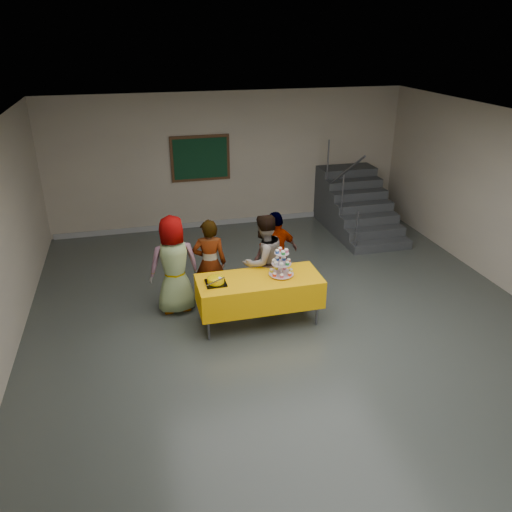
{
  "coord_description": "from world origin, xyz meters",
  "views": [
    {
      "loc": [
        -2.14,
        -5.81,
        4.21
      ],
      "look_at": [
        -0.45,
        0.85,
        1.05
      ],
      "focal_mm": 35.0,
      "sensor_mm": 36.0,
      "label": 1
    }
  ],
  "objects_px": {
    "bake_table": "(259,291)",
    "staircase": "(354,206)",
    "schoolchild_a": "(174,265)",
    "schoolchild_d": "(276,255)",
    "schoolchild_b": "(210,263)",
    "schoolchild_c": "(263,261)",
    "noticeboard": "(200,158)",
    "cupcake_stand": "(281,265)",
    "bear_cake": "(216,280)"
  },
  "relations": [
    {
      "from": "staircase",
      "to": "schoolchild_d",
      "type": "bearing_deg",
      "value": -134.7
    },
    {
      "from": "bake_table",
      "to": "cupcake_stand",
      "type": "distance_m",
      "value": 0.52
    },
    {
      "from": "schoolchild_b",
      "to": "staircase",
      "type": "relative_size",
      "value": 0.63
    },
    {
      "from": "cupcake_stand",
      "to": "schoolchild_b",
      "type": "xyz_separation_m",
      "value": [
        -0.98,
        0.73,
        -0.2
      ]
    },
    {
      "from": "schoolchild_c",
      "to": "staircase",
      "type": "distance_m",
      "value": 4.16
    },
    {
      "from": "bake_table",
      "to": "schoolchild_d",
      "type": "bearing_deg",
      "value": 58.04
    },
    {
      "from": "schoolchild_a",
      "to": "schoolchild_c",
      "type": "height_order",
      "value": "schoolchild_a"
    },
    {
      "from": "schoolchild_c",
      "to": "staircase",
      "type": "bearing_deg",
      "value": -158.23
    },
    {
      "from": "schoolchild_a",
      "to": "schoolchild_b",
      "type": "relative_size",
      "value": 1.08
    },
    {
      "from": "bear_cake",
      "to": "staircase",
      "type": "distance_m",
      "value": 5.18
    },
    {
      "from": "cupcake_stand",
      "to": "schoolchild_a",
      "type": "xyz_separation_m",
      "value": [
        -1.55,
        0.69,
        -0.14
      ]
    },
    {
      "from": "schoolchild_a",
      "to": "schoolchild_d",
      "type": "relative_size",
      "value": 1.07
    },
    {
      "from": "schoolchild_b",
      "to": "schoolchild_d",
      "type": "bearing_deg",
      "value": -169.27
    },
    {
      "from": "bear_cake",
      "to": "schoolchild_d",
      "type": "relative_size",
      "value": 0.24
    },
    {
      "from": "cupcake_stand",
      "to": "schoolchild_c",
      "type": "xyz_separation_m",
      "value": [
        -0.14,
        0.53,
        -0.16
      ]
    },
    {
      "from": "schoolchild_b",
      "to": "schoolchild_c",
      "type": "relative_size",
      "value": 0.96
    },
    {
      "from": "bear_cake",
      "to": "schoolchild_d",
      "type": "height_order",
      "value": "schoolchild_d"
    },
    {
      "from": "schoolchild_d",
      "to": "noticeboard",
      "type": "height_order",
      "value": "noticeboard"
    },
    {
      "from": "schoolchild_a",
      "to": "schoolchild_d",
      "type": "xyz_separation_m",
      "value": [
        1.7,
        0.09,
        -0.05
      ]
    },
    {
      "from": "noticeboard",
      "to": "schoolchild_a",
      "type": "bearing_deg",
      "value": -105.34
    },
    {
      "from": "schoolchild_a",
      "to": "schoolchild_d",
      "type": "distance_m",
      "value": 1.7
    },
    {
      "from": "schoolchild_c",
      "to": "cupcake_stand",
      "type": "bearing_deg",
      "value": 81.3
    },
    {
      "from": "schoolchild_c",
      "to": "noticeboard",
      "type": "height_order",
      "value": "noticeboard"
    },
    {
      "from": "schoolchild_a",
      "to": "schoolchild_c",
      "type": "xyz_separation_m",
      "value": [
        1.42,
        -0.15,
        -0.02
      ]
    },
    {
      "from": "cupcake_stand",
      "to": "bear_cake",
      "type": "bearing_deg",
      "value": -178.93
    },
    {
      "from": "bake_table",
      "to": "schoolchild_b",
      "type": "height_order",
      "value": "schoolchild_b"
    },
    {
      "from": "staircase",
      "to": "noticeboard",
      "type": "bearing_deg",
      "value": 166.04
    },
    {
      "from": "staircase",
      "to": "bake_table",
      "type": "bearing_deg",
      "value": -132.19
    },
    {
      "from": "cupcake_stand",
      "to": "staircase",
      "type": "distance_m",
      "value": 4.48
    },
    {
      "from": "cupcake_stand",
      "to": "schoolchild_d",
      "type": "bearing_deg",
      "value": 79.45
    },
    {
      "from": "schoolchild_c",
      "to": "bake_table",
      "type": "bearing_deg",
      "value": 45.65
    },
    {
      "from": "bear_cake",
      "to": "staircase",
      "type": "xyz_separation_m",
      "value": [
        3.81,
        3.48,
        -0.34
      ]
    },
    {
      "from": "schoolchild_d",
      "to": "staircase",
      "type": "xyz_separation_m",
      "value": [
        2.66,
        2.68,
        -0.27
      ]
    },
    {
      "from": "staircase",
      "to": "noticeboard",
      "type": "relative_size",
      "value": 1.85
    },
    {
      "from": "schoolchild_c",
      "to": "noticeboard",
      "type": "relative_size",
      "value": 1.21
    },
    {
      "from": "bear_cake",
      "to": "schoolchild_b",
      "type": "relative_size",
      "value": 0.24
    },
    {
      "from": "bear_cake",
      "to": "schoolchild_b",
      "type": "height_order",
      "value": "schoolchild_b"
    },
    {
      "from": "schoolchild_b",
      "to": "noticeboard",
      "type": "relative_size",
      "value": 1.15
    },
    {
      "from": "staircase",
      "to": "noticeboard",
      "type": "height_order",
      "value": "noticeboard"
    },
    {
      "from": "schoolchild_d",
      "to": "bake_table",
      "type": "bearing_deg",
      "value": 35.17
    },
    {
      "from": "cupcake_stand",
      "to": "bear_cake",
      "type": "distance_m",
      "value": 1.02
    },
    {
      "from": "bear_cake",
      "to": "schoolchild_c",
      "type": "bearing_deg",
      "value": 32.19
    },
    {
      "from": "schoolchild_b",
      "to": "schoolchild_d",
      "type": "xyz_separation_m",
      "value": [
        1.13,
        0.05,
        0.0
      ]
    },
    {
      "from": "schoolchild_d",
      "to": "staircase",
      "type": "bearing_deg",
      "value": -157.57
    },
    {
      "from": "cupcake_stand",
      "to": "schoolchild_c",
      "type": "distance_m",
      "value": 0.57
    },
    {
      "from": "schoolchild_c",
      "to": "schoolchild_d",
      "type": "bearing_deg",
      "value": -162.03
    },
    {
      "from": "bake_table",
      "to": "staircase",
      "type": "xyz_separation_m",
      "value": [
        3.15,
        3.47,
        -0.07
      ]
    },
    {
      "from": "cupcake_stand",
      "to": "schoolchild_d",
      "type": "relative_size",
      "value": 0.29
    },
    {
      "from": "schoolchild_c",
      "to": "bear_cake",
      "type": "bearing_deg",
      "value": 9.04
    },
    {
      "from": "schoolchild_a",
      "to": "schoolchild_b",
      "type": "xyz_separation_m",
      "value": [
        0.57,
        0.04,
        -0.06
      ]
    }
  ]
}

